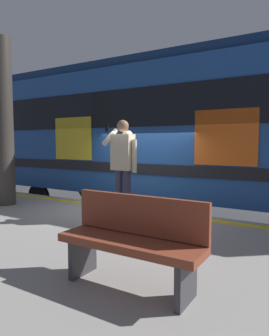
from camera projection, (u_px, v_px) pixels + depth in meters
ground_plane at (134, 244)px, 6.98m from camera, size 24.36×24.36×0.00m
platform at (51, 262)px, 4.82m from camera, size 16.24×4.98×0.85m
safety_line at (127, 209)px, 6.65m from camera, size 15.92×0.16×0.01m
track_rail_near at (158, 228)px, 8.00m from camera, size 21.11×0.08×0.16m
track_rail_far at (180, 216)px, 9.23m from camera, size 21.11×0.08×0.16m
train_carriage at (165, 129)px, 8.48m from camera, size 11.63×2.93×4.22m
passenger at (123, 161)px, 5.73m from camera, size 0.57×0.55×1.85m
handbag at (139, 214)px, 5.44m from camera, size 0.38×0.34×0.37m
station_column at (3, 122)px, 7.02m from camera, size 0.44×0.44×3.77m
bench at (133, 238)px, 3.08m from camera, size 1.50×0.44×0.90m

